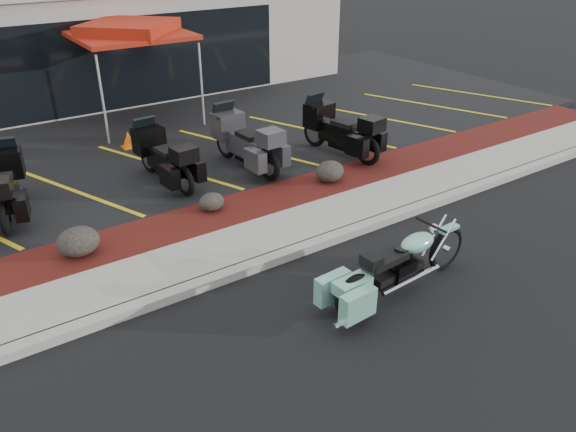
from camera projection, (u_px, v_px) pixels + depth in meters
ground at (307, 287)px, 8.95m from camera, size 90.00×90.00×0.00m
curb at (276, 258)px, 9.57m from camera, size 24.00×0.25×0.15m
sidewalk at (255, 241)px, 10.09m from camera, size 24.00×1.20×0.15m
mulch_bed at (223, 215)px, 10.96m from camera, size 24.00×1.20×0.16m
upper_lot at (127, 138)px, 14.93m from camera, size 26.00×9.60×0.15m
dealership_building at (53, 30)px, 18.64m from camera, size 18.00×8.16×4.00m
boulder_left at (78, 242)px, 9.39m from camera, size 0.71×0.59×0.50m
boulder_mid at (212, 202)px, 10.90m from camera, size 0.50×0.42×0.36m
boulder_right at (330, 171)px, 12.11m from camera, size 0.65×0.54×0.46m
hero_cruiser at (446, 242)px, 9.17m from camera, size 2.96×0.91×1.03m
touring_black_front at (8, 168)px, 11.20m from camera, size 1.37×2.38×1.30m
touring_black_mid at (147, 145)px, 12.40m from camera, size 1.04×2.27×1.28m
touring_grey at (225, 130)px, 13.17m from camera, size 1.08×2.43×1.37m
touring_black_rear at (315, 120)px, 13.87m from camera, size 1.25×2.46×1.37m
traffic_cone at (128, 139)px, 14.02m from camera, size 0.34×0.34×0.41m
popup_canopy at (129, 31)px, 14.91m from camera, size 3.19×3.19×2.70m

